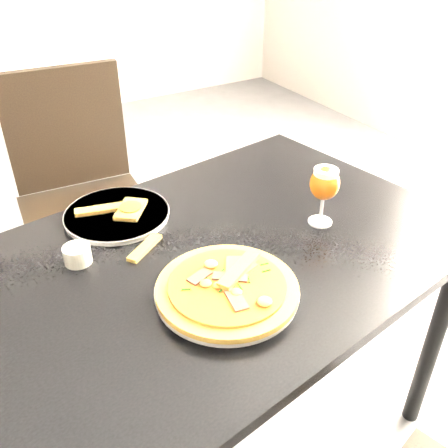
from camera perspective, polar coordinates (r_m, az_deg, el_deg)
ground at (r=1.78m, az=-8.92°, el=-22.17°), size 6.00×6.00×0.00m
dining_table at (r=1.25m, az=-0.46°, el=-6.10°), size 1.31×0.98×0.75m
chair_far at (r=1.92m, az=-15.80°, el=3.26°), size 0.48×0.48×0.97m
plate_main at (r=1.06m, az=0.33°, el=-7.74°), size 0.39×0.39×0.02m
pizza at (r=1.04m, az=0.38°, el=-7.22°), size 0.30×0.30×0.03m
plate_second at (r=1.33m, az=-12.13°, el=1.08°), size 0.31×0.31×0.01m
crust_scraps at (r=1.33m, az=-11.78°, el=1.68°), size 0.19×0.13×0.01m
loose_crust at (r=1.20m, az=-9.03°, el=-2.68°), size 0.11×0.09×0.01m
sauce_cup at (r=1.18m, az=-16.43°, el=-3.30°), size 0.06×0.06×0.04m
beer_glass at (r=1.25m, az=11.44°, el=4.51°), size 0.07×0.07×0.16m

